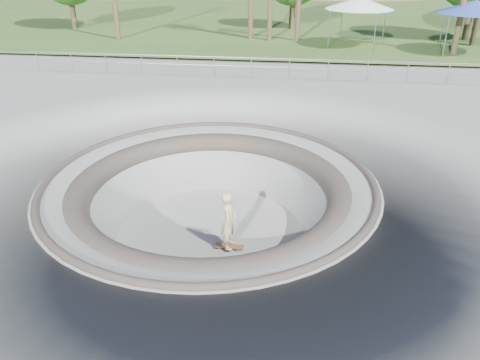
# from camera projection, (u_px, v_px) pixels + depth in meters

# --- Properties ---
(ground) EXTENTS (180.00, 180.00, 0.00)m
(ground) POSITION_uv_depth(u_px,v_px,m) (209.00, 181.00, 14.36)
(ground) COLOR gray
(ground) RESTS_ON ground
(skate_bowl) EXTENTS (14.00, 14.00, 4.10)m
(skate_bowl) POSITION_uv_depth(u_px,v_px,m) (211.00, 231.00, 15.19)
(skate_bowl) COLOR gray
(skate_bowl) RESTS_ON ground
(grass_strip) EXTENTS (180.00, 36.00, 0.12)m
(grass_strip) POSITION_uv_depth(u_px,v_px,m) (276.00, 18.00, 44.35)
(grass_strip) COLOR #365120
(grass_strip) RESTS_ON ground
(distant_hills) EXTENTS (103.20, 45.00, 28.60)m
(distant_hills) POSITION_uv_depth(u_px,v_px,m) (310.00, 48.00, 67.68)
(distant_hills) COLOR brown
(distant_hills) RESTS_ON ground
(safety_railing) EXTENTS (25.00, 0.06, 1.03)m
(safety_railing) POSITION_uv_depth(u_px,v_px,m) (251.00, 67.00, 24.67)
(safety_railing) COLOR gray
(safety_railing) RESTS_ON ground
(skateboard) EXTENTS (0.91, 0.28, 0.09)m
(skateboard) POSITION_uv_depth(u_px,v_px,m) (229.00, 246.00, 14.39)
(skateboard) COLOR brown
(skateboard) RESTS_ON ground
(skater) EXTENTS (0.45, 0.68, 1.85)m
(skater) POSITION_uv_depth(u_px,v_px,m) (229.00, 220.00, 13.97)
(skater) COLOR beige
(skater) RESTS_ON skateboard
(canopy_white) EXTENTS (5.92, 5.92, 3.16)m
(canopy_white) POSITION_uv_depth(u_px,v_px,m) (360.00, 3.00, 30.36)
(canopy_white) COLOR gray
(canopy_white) RESTS_ON ground
(canopy_blue) EXTENTS (6.22, 6.22, 3.19)m
(canopy_blue) POSITION_uv_depth(u_px,v_px,m) (475.00, 7.00, 28.37)
(canopy_blue) COLOR gray
(canopy_blue) RESTS_ON ground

